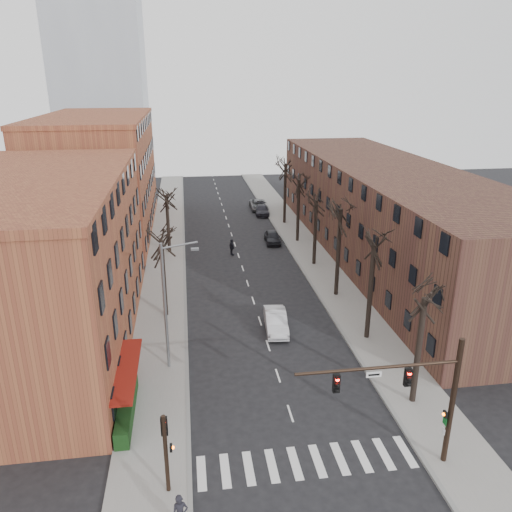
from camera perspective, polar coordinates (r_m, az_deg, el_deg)
name	(u,v)px	position (r m, az deg, el deg)	size (l,w,h in m)	color
ground	(306,462)	(28.01, 5.77, -22.38)	(160.00, 160.00, 0.00)	black
sidewalk_left	(166,250)	(58.19, -10.20, 0.73)	(4.00, 90.00, 0.15)	gray
sidewalk_right	(302,243)	(59.69, 5.32, 1.45)	(4.00, 90.00, 0.15)	gray
building_left_near	(41,267)	(38.75, -23.37, -1.13)	(12.00, 26.00, 12.00)	brown
building_left_far	(100,177)	(65.96, -17.40, 8.62)	(12.00, 28.00, 14.00)	brown
building_right	(386,211)	(56.19, 14.66, 4.96)	(12.00, 50.00, 10.00)	#503225
office_tower	(95,18)	(116.77, -17.92, 24.45)	(18.00, 18.00, 60.00)	#B2B7BF
awning_left	(131,407)	(32.34, -14.09, -16.36)	(1.20, 7.00, 0.15)	maroon
hedge	(127,408)	(31.17, -14.56, -16.47)	(0.80, 6.00, 1.00)	#173813
tree_right_a	(412,402)	(33.20, 17.39, -15.65)	(5.20, 5.20, 10.00)	black
tree_right_b	(366,338)	(39.39, 12.50, -9.17)	(5.20, 5.20, 10.80)	black
tree_right_c	(336,295)	(46.13, 9.10, -4.48)	(5.20, 5.20, 11.60)	black
tree_right_d	(314,265)	(53.23, 6.62, -0.99)	(5.20, 5.20, 10.00)	black
tree_right_e	(297,241)	(60.55, 4.74, 1.66)	(5.20, 5.20, 10.80)	black
tree_right_f	(284,223)	(68.02, 3.26, 3.74)	(5.20, 5.20, 11.60)	black
tree_left_a	(166,316)	(42.48, -10.22, -6.76)	(5.20, 5.20, 9.50)	black
tree_left_b	(170,253)	(57.26, -9.82, 0.36)	(5.20, 5.20, 9.50)	black
signal_mast_arm	(424,392)	(26.26, 18.69, -14.55)	(8.14, 0.30, 7.20)	black
signal_pole_left	(166,447)	(25.05, -10.27, -20.72)	(0.47, 0.44, 4.40)	black
streetlight	(167,301)	(33.08, -10.10, -5.10)	(2.45, 0.22, 9.03)	slate
silver_sedan	(276,321)	(39.34, 2.28, -7.44)	(1.63, 4.67, 1.54)	silver
parked_car_near	(272,237)	(59.73, 1.89, 2.20)	(1.71, 4.25, 1.45)	black
parked_car_mid	(262,210)	(72.18, 0.69, 5.27)	(1.90, 4.67, 1.36)	#212029
parked_car_far	(258,205)	(75.03, 0.29, 5.87)	(2.37, 5.15, 1.43)	slate
pedestrian_b	(126,395)	(31.63, -14.66, -15.08)	(0.84, 0.66, 1.73)	black
pedestrian_crossing	(232,247)	(55.52, -2.78, 1.01)	(1.07, 0.45, 1.83)	black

